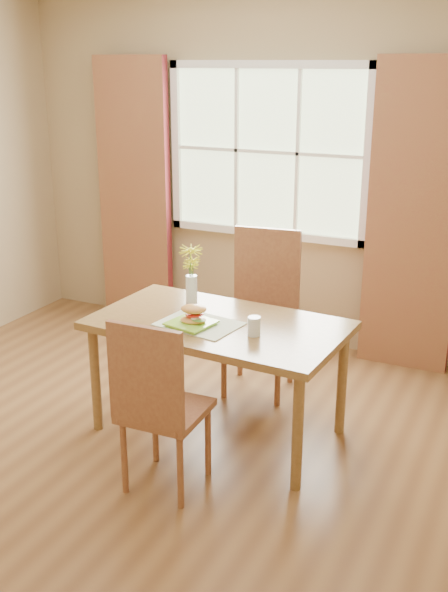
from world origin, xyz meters
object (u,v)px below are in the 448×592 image
at_px(dining_table, 218,333).
at_px(croissant_sandwich, 194,314).
at_px(flower_vase, 191,269).
at_px(chair_far, 263,303).
at_px(chair_near, 157,400).
at_px(water_glass, 254,327).

relative_size(dining_table, croissant_sandwich, 8.58).
bearing_deg(croissant_sandwich, flower_vase, 104.29).
bearing_deg(croissant_sandwich, dining_table, 38.62).
distance_m(croissant_sandwich, flower_vase, 0.43).
bearing_deg(chair_far, dining_table, -96.26).
distance_m(chair_far, flower_vase, 0.66).
distance_m(chair_near, chair_far, 1.42).
xyz_separation_m(dining_table, water_glass, (0.27, -0.10, 0.12)).
distance_m(chair_near, water_glass, 0.70).
relative_size(chair_near, water_glass, 9.02).
distance_m(dining_table, chair_near, 0.71).
relative_size(dining_table, chair_near, 1.55).
bearing_deg(dining_table, water_glass, -17.62).
height_order(chair_near, flower_vase, flower_vase).
bearing_deg(croissant_sandwich, chair_near, -95.98).
bearing_deg(chair_far, chair_near, -96.63).
relative_size(dining_table, water_glass, 14.00).
distance_m(water_glass, flower_vase, 0.68).
distance_m(dining_table, chair_far, 0.72).
height_order(chair_far, croissant_sandwich, chair_far).
xyz_separation_m(water_glass, flower_vase, (-0.57, 0.33, 0.17)).
bearing_deg(chair_near, flower_vase, 105.94).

